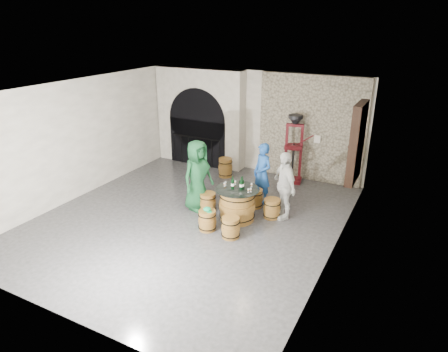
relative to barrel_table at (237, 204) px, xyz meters
The scene contains 31 objects.
ground 1.23m from the barrel_table, 155.03° to the right, with size 8.00×8.00×0.00m, color #2E2E30.
wall_back 3.85m from the barrel_table, 106.63° to the left, with size 8.00×8.00×0.00m, color silver.
wall_front 4.76m from the barrel_table, 103.15° to the right, with size 8.00×8.00×0.00m, color silver.
wall_left 4.73m from the barrel_table, behind, with size 8.00×8.00×0.00m, color silver.
wall_right 2.77m from the barrel_table, 11.27° to the right, with size 8.00×8.00×0.00m, color silver.
ceiling 3.02m from the barrel_table, 155.03° to the right, with size 8.00×8.00×0.00m, color beige.
stone_facing_panel 3.73m from the barrel_table, 77.72° to the left, with size 3.20×0.12×3.18m, color #A29981.
arched_opening 4.54m from the barrel_table, 132.22° to the left, with size 3.10×0.60×3.19m.
shuttered_window 3.32m from the barrel_table, 39.36° to the left, with size 0.23×1.10×2.00m.
barrel_table is the anchor object (origin of this frame).
barrel_stool_left 0.90m from the barrel_table, behind, with size 0.44×0.44×0.50m.
barrel_stool_far 0.90m from the barrel_table, 83.89° to the left, with size 0.44×0.44×0.50m.
barrel_stool_right 0.90m from the barrel_table, 34.91° to the left, with size 0.44×0.44×0.50m.
barrel_stool_near_right 0.90m from the barrel_table, 73.78° to the right, with size 0.44×0.44×0.50m.
barrel_stool_near_left 0.90m from the barrel_table, 116.81° to the right, with size 0.44×0.44×0.50m.
green_cap 0.89m from the barrel_table, 116.54° to the right, with size 0.23×0.18×0.10m.
person_green 1.30m from the barrel_table, behind, with size 0.91×0.59×1.86m, color #124322.
person_blue 1.33m from the barrel_table, 83.89° to the left, with size 0.60×0.39×1.65m, color #1C4B9B.
person_white 1.24m from the barrel_table, 34.91° to the left, with size 1.00×0.42×1.71m, color silver.
wine_bottle_left 0.56m from the barrel_table, 162.71° to the right, with size 0.08×0.08×0.32m.
wine_bottle_center 0.56m from the barrel_table, ahead, with size 0.08×0.08×0.32m.
wine_bottle_right 0.56m from the barrel_table, 27.48° to the left, with size 0.08×0.08×0.32m.
tasting_glass_a 0.58m from the barrel_table, behind, with size 0.05×0.05×0.10m, color orange, non-canonical shape.
tasting_glass_b 0.59m from the barrel_table, ahead, with size 0.05×0.05×0.10m, color orange, non-canonical shape.
tasting_glass_c 0.55m from the barrel_table, 126.24° to the left, with size 0.05×0.05×0.10m, color orange, non-canonical shape.
tasting_glass_d 0.59m from the barrel_table, 45.76° to the left, with size 0.05×0.05×0.10m, color orange, non-canonical shape.
tasting_glass_e 0.57m from the barrel_table, 12.87° to the right, with size 0.05×0.05×0.10m, color orange, non-canonical shape.
tasting_glass_f 0.59m from the barrel_table, 169.78° to the left, with size 0.05×0.05×0.10m, color orange, non-canonical shape.
side_barrel 2.94m from the barrel_table, 123.01° to the left, with size 0.45×0.45×0.60m.
corking_press 3.14m from the barrel_table, 82.36° to the left, with size 0.89×0.56×2.08m.
control_box 3.64m from the barrel_table, 73.46° to the left, with size 0.18×0.10×0.22m, color silver.
Camera 1 is at (4.85, -7.50, 4.65)m, focal length 32.00 mm.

